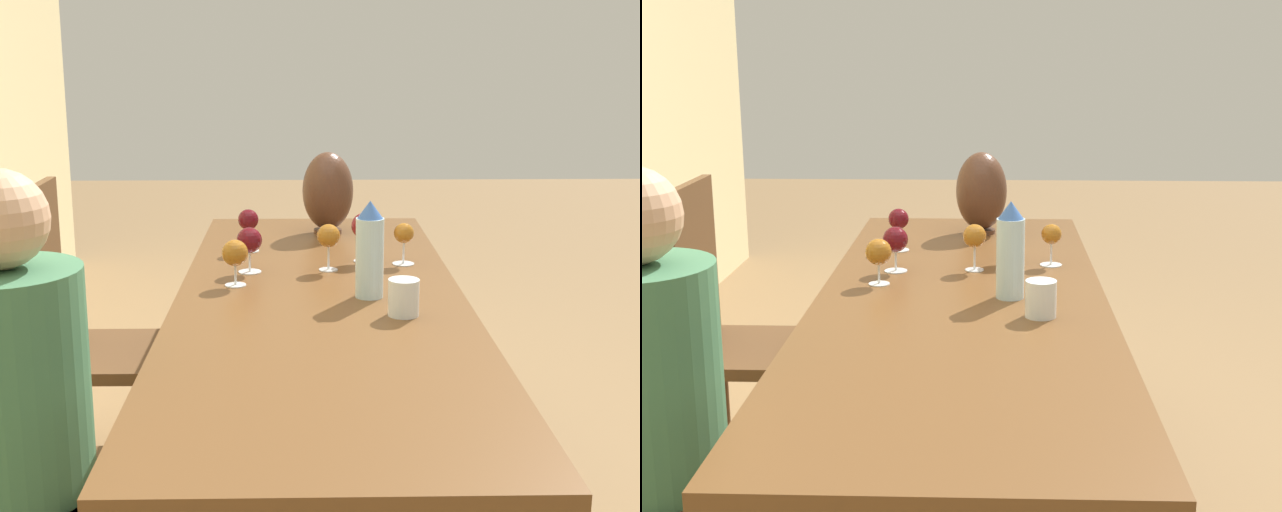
% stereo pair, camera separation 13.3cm
% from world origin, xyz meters
% --- Properties ---
extents(dining_table, '(2.21, 0.80, 0.76)m').
position_xyz_m(dining_table, '(0.00, 0.00, 0.67)').
color(dining_table, brown).
rests_on(dining_table, ground_plane).
extents(water_bottle, '(0.08, 0.08, 0.27)m').
position_xyz_m(water_bottle, '(-0.00, -0.13, 0.89)').
color(water_bottle, '#ADCCD6').
rests_on(water_bottle, dining_table).
extents(water_tumbler, '(0.08, 0.08, 0.10)m').
position_xyz_m(water_tumbler, '(-0.17, -0.21, 0.81)').
color(water_tumbler, silver).
rests_on(water_tumbler, dining_table).
extents(vase, '(0.18, 0.18, 0.30)m').
position_xyz_m(vase, '(0.83, -0.04, 0.91)').
color(vase, '#4C2D1E').
rests_on(vase, dining_table).
extents(wine_glass_0, '(0.08, 0.08, 0.16)m').
position_xyz_m(wine_glass_0, '(0.40, -0.15, 0.87)').
color(wine_glass_0, silver).
rests_on(wine_glass_0, dining_table).
extents(wine_glass_1, '(0.07, 0.07, 0.13)m').
position_xyz_m(wine_glass_1, '(0.36, -0.27, 0.85)').
color(wine_glass_1, silver).
rests_on(wine_glass_1, dining_table).
extents(wine_glass_2, '(0.07, 0.07, 0.14)m').
position_xyz_m(wine_glass_2, '(0.55, 0.23, 0.86)').
color(wine_glass_2, silver).
rests_on(wine_glass_2, dining_table).
extents(wine_glass_3, '(0.08, 0.08, 0.14)m').
position_xyz_m(wine_glass_3, '(0.12, 0.24, 0.85)').
color(wine_glass_3, silver).
rests_on(wine_glass_3, dining_table).
extents(wine_glass_4, '(0.08, 0.08, 0.14)m').
position_xyz_m(wine_glass_4, '(0.27, 0.21, 0.85)').
color(wine_glass_4, silver).
rests_on(wine_glass_4, dining_table).
extents(wine_glass_5, '(0.07, 0.07, 0.14)m').
position_xyz_m(wine_glass_5, '(0.29, -0.03, 0.86)').
color(wine_glass_5, silver).
rests_on(wine_glass_5, dining_table).
extents(chair_far, '(0.44, 0.44, 1.00)m').
position_xyz_m(chair_far, '(0.44, 0.77, 0.52)').
color(chair_far, brown).
rests_on(chair_far, ground_plane).
extents(person_near, '(0.34, 0.34, 1.19)m').
position_xyz_m(person_near, '(-0.50, 0.68, 0.64)').
color(person_near, '#2D2D38').
rests_on(person_near, ground_plane).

